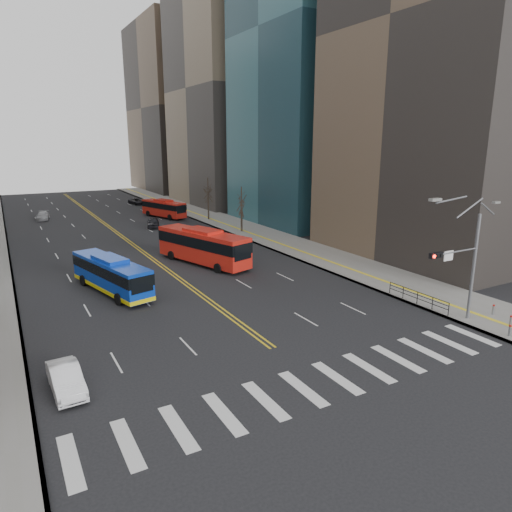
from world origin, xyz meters
TOP-DOWN VIEW (x-y plane):
  - ground at (0.00, 0.00)m, footprint 220.00×220.00m
  - sidewalk_right at (17.50, 45.00)m, footprint 7.00×130.00m
  - crosswalk at (0.00, 0.00)m, footprint 26.70×4.00m
  - centerline at (0.00, 55.00)m, footprint 0.55×100.00m
  - office_towers at (0.12, 68.51)m, footprint 83.00×134.00m
  - signal_mast at (13.77, 2.00)m, footprint 5.37×0.37m
  - pedestrian_railing at (14.30, 6.00)m, footprint 0.06×6.06m
  - bollards at (16.27, -0.17)m, footprint 2.87×3.17m
  - street_trees at (-7.18, 34.55)m, footprint 35.20×47.20m
  - blue_bus at (-6.54, 21.63)m, footprint 4.81×11.13m
  - red_bus_near at (4.26, 26.56)m, footprint 6.35×12.45m
  - red_bus_far at (10.30, 58.23)m, footprint 5.20×9.99m
  - car_white at (-12.34, 6.00)m, footprint 1.67×4.34m
  - car_dark_mid at (5.87, 50.07)m, footprint 2.96×4.69m
  - car_silver at (-8.32, 65.80)m, footprint 2.71×4.94m
  - car_dark_far at (10.68, 77.35)m, footprint 2.87×4.85m

SIDE VIEW (x-z plane):
  - ground at x=0.00m, z-range 0.00..0.00m
  - crosswalk at x=0.00m, z-range 0.00..0.01m
  - centerline at x=0.00m, z-range 0.00..0.01m
  - sidewalk_right at x=17.50m, z-range 0.00..0.15m
  - bollards at x=16.27m, z-range 0.16..0.94m
  - car_dark_far at x=10.68m, z-range 0.00..1.26m
  - car_silver at x=-8.32m, z-range 0.00..1.36m
  - car_white at x=-12.34m, z-range 0.00..1.41m
  - car_dark_mid at x=5.87m, z-range 0.00..1.49m
  - pedestrian_railing at x=14.30m, z-range 0.31..1.33m
  - blue_bus at x=-6.54m, z-range 0.08..3.28m
  - red_bus_far at x=10.30m, z-range 0.18..3.32m
  - red_bus_near at x=4.26m, z-range 0.21..4.04m
  - signal_mast at x=13.77m, z-range 0.16..9.55m
  - street_trees at x=-7.18m, z-range 1.07..8.67m
  - office_towers at x=0.12m, z-range -5.08..52.92m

